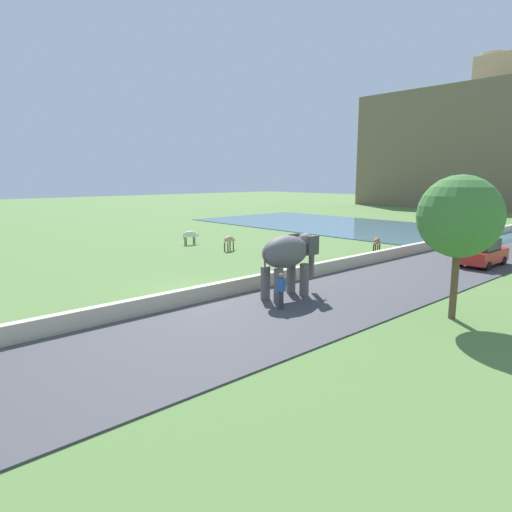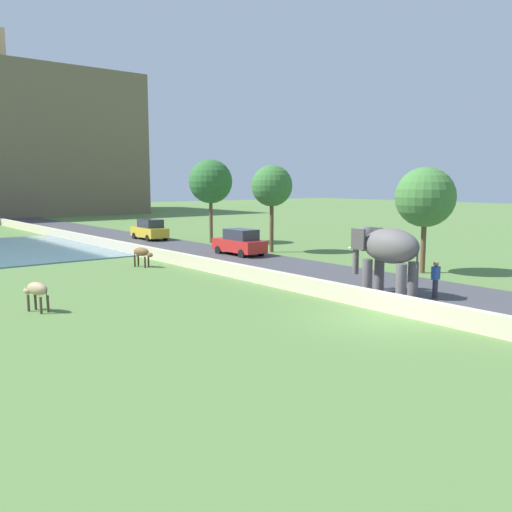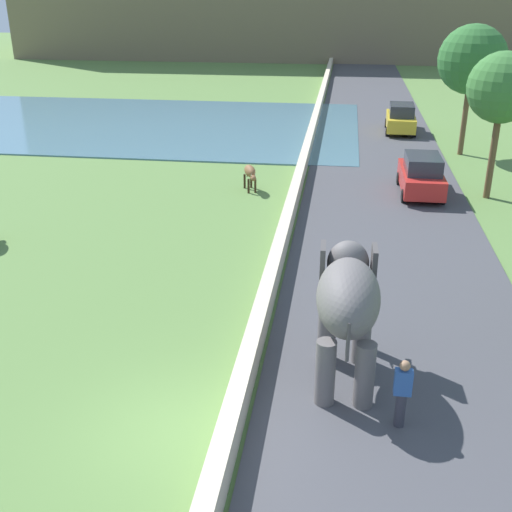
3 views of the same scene
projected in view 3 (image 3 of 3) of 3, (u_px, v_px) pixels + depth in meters
ground_plane at (175, 431)px, 13.02m from camera, size 220.00×220.00×0.00m
road_surface at (380, 174)px, 30.54m from camera, size 7.00×120.00×0.06m
barrier_wall at (300, 176)px, 29.08m from camera, size 0.40×110.00×0.73m
lake at (87, 122)px, 42.12m from camera, size 36.00×18.00×0.08m
elephant at (348, 300)px, 14.01m from camera, size 1.45×3.47×2.99m
person_beside_elephant at (402, 393)px, 12.79m from camera, size 0.36×0.22×1.63m
car_red at (421, 175)px, 27.30m from camera, size 1.82×4.01×1.80m
car_yellow at (401, 118)px, 38.86m from camera, size 1.89×4.05×1.80m
cow_brown at (250, 173)px, 27.88m from camera, size 0.83×1.41×1.15m
tree_mid at (472, 60)px, 32.28m from camera, size 3.52×3.52×6.74m
tree_far at (503, 88)px, 25.47m from camera, size 2.88×2.88×6.12m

